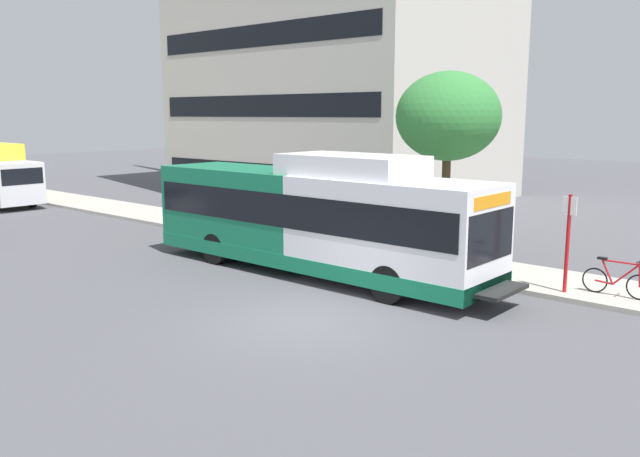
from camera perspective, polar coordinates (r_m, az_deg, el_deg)
name	(u,v)px	position (r m, az deg, el deg)	size (l,w,h in m)	color
ground_plane	(116,269)	(21.40, -17.40, -3.38)	(120.00, 120.00, 0.00)	#4C4C51
sidewalk_curb	(312,242)	(24.29, -0.67, -1.19)	(3.00, 56.00, 0.14)	#A8A399
transit_bus	(315,218)	(19.50, -0.46, 0.92)	(2.58, 12.25, 3.65)	white
bus_stop_sign_pole	(568,236)	(18.12, 20.89, -0.61)	(0.10, 0.36, 2.60)	red
bicycle_parked	(617,280)	(18.45, 24.58, -4.14)	(0.52, 1.76, 1.02)	black
street_tree_near_stop	(448,117)	(21.66, 11.15, 9.57)	(3.37, 3.37, 6.00)	#4C3823
lattice_comm_tower	(192,53)	(51.57, -11.13, 14.83)	(1.10, 1.10, 28.03)	#B7B7BC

